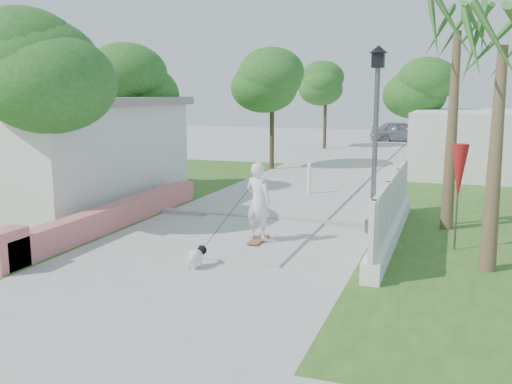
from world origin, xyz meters
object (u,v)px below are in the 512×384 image
at_px(patio_umbrella, 459,173).
at_px(parked_car, 402,131).
at_px(street_lamp, 376,133).
at_px(skateboarder, 241,210).
at_px(dog, 196,256).
at_px(bollard, 309,178).

bearing_deg(patio_umbrella, parked_car, 97.36).
distance_m(street_lamp, skateboarder, 3.80).
relative_size(patio_umbrella, dog, 3.75).
bearing_deg(street_lamp, skateboarder, -136.32).
relative_size(street_lamp, dog, 7.24).
bearing_deg(parked_car, patio_umbrella, 177.47).
distance_m(bollard, patio_umbrella, 7.25).
relative_size(street_lamp, bollard, 4.07).
xyz_separation_m(patio_umbrella, parked_car, (-3.60, 27.86, -0.96)).
xyz_separation_m(skateboarder, dog, (-0.34, -1.58, -0.62)).
bearing_deg(street_lamp, patio_umbrella, -27.76).
bearing_deg(parked_car, dog, 167.99).
bearing_deg(parked_car, skateboarder, 168.53).
bearing_deg(skateboarder, parked_car, -74.87).
xyz_separation_m(dog, parked_car, (1.14, 30.84, 0.50)).
relative_size(street_lamp, parked_car, 1.04).
xyz_separation_m(patio_umbrella, skateboarder, (-4.41, -1.39, -0.83)).
xyz_separation_m(street_lamp, bollard, (-2.70, 4.50, -1.84)).
height_order(skateboarder, dog, skateboarder).
relative_size(skateboarder, dog, 3.87).
bearing_deg(dog, parked_car, 102.84).
bearing_deg(patio_umbrella, dog, -147.89).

